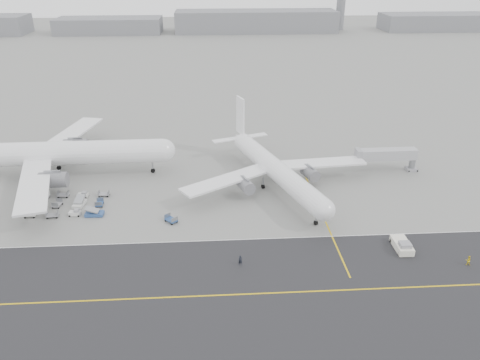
{
  "coord_description": "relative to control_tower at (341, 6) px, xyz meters",
  "views": [
    {
      "loc": [
        7.65,
        -76.6,
        48.58
      ],
      "look_at": [
        13.27,
        12.0,
        5.63
      ],
      "focal_mm": 35.0,
      "sensor_mm": 36.0,
      "label": 1
    }
  ],
  "objects": [
    {
      "name": "gse_cluster",
      "position": [
        -123.38,
        -251.98,
        -16.25
      ],
      "size": [
        21.28,
        16.54,
        1.84
      ],
      "primitive_type": null,
      "rotation": [
        0.0,
        0.0,
        -0.04
      ],
      "color": "gray",
      "rests_on": "ground"
    },
    {
      "name": "taxiway",
      "position": [
        -94.98,
        -282.98,
        -16.24
      ],
      "size": [
        220.0,
        59.0,
        0.03
      ],
      "color": "#29292B",
      "rests_on": "ground"
    },
    {
      "name": "pushback_tug",
      "position": [
        -58.36,
        -272.29,
        -15.39
      ],
      "size": [
        2.79,
        7.39,
        2.11
      ],
      "rotation": [
        0.0,
        0.0,
        -0.02
      ],
      "color": "white",
      "rests_on": "ground"
    },
    {
      "name": "jet_bridge",
      "position": [
        -49.69,
        -238.5,
        -12.08
      ],
      "size": [
        15.83,
        3.15,
        5.99
      ],
      "rotation": [
        0.0,
        0.0,
        0.01
      ],
      "color": "gray",
      "rests_on": "ground"
    },
    {
      "name": "ground_crew_a",
      "position": [
        -88.08,
        -275.26,
        -15.27
      ],
      "size": [
        0.79,
        0.6,
        1.96
      ],
      "primitive_type": "imported",
      "rotation": [
        0.0,
        0.0,
        0.2
      ],
      "color": "black",
      "rests_on": "ground"
    },
    {
      "name": "airliner_a",
      "position": [
        -130.38,
        -236.06,
        -10.45
      ],
      "size": [
        58.46,
        57.81,
        20.16
      ],
      "rotation": [
        0.0,
        0.0,
        1.58
      ],
      "color": "white",
      "rests_on": "ground"
    },
    {
      "name": "ground_crew_b",
      "position": [
        -48.74,
        -277.62,
        -15.35
      ],
      "size": [
        1.01,
        0.87,
        1.81
      ],
      "primitive_type": "imported",
      "rotation": [
        0.0,
        0.0,
        2.91
      ],
      "color": "gold",
      "rests_on": "ground"
    },
    {
      "name": "ground",
      "position": [
        -100.0,
        -265.0,
        -16.25
      ],
      "size": [
        700.0,
        700.0,
        0.0
      ],
      "primitive_type": "plane",
      "color": "gray",
      "rests_on": "ground"
    },
    {
      "name": "stray_dolly",
      "position": [
        -101.03,
        -259.91,
        -16.25
      ],
      "size": [
        2.88,
        2.94,
        1.57
      ],
      "primitive_type": null,
      "rotation": [
        0.0,
        0.0,
        0.74
      ],
      "color": "silver",
      "rests_on": "ground"
    },
    {
      "name": "airliner_b",
      "position": [
        -78.37,
        -245.35,
        -11.63
      ],
      "size": [
        43.72,
        44.53,
        15.99
      ],
      "rotation": [
        0.0,
        0.0,
        0.34
      ],
      "color": "white",
      "rests_on": "ground"
    },
    {
      "name": "horizon_buildings",
      "position": [
        -70.0,
        -5.0,
        -16.25
      ],
      "size": [
        520.0,
        28.0,
        28.0
      ],
      "primitive_type": null,
      "color": "gray",
      "rests_on": "ground"
    },
    {
      "name": "control_tower",
      "position": [
        0.0,
        0.0,
        0.0
      ],
      "size": [
        7.0,
        7.0,
        31.25
      ],
      "color": "gray",
      "rests_on": "ground"
    }
  ]
}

